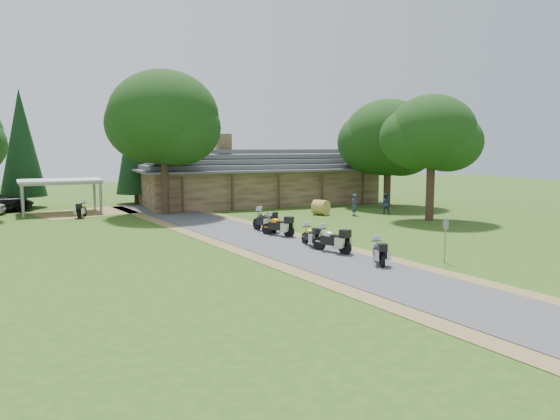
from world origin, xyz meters
name	(u,v)px	position (x,y,z in m)	size (l,w,h in m)	color
ground	(324,259)	(0.00, 0.00, 0.00)	(120.00, 120.00, 0.00)	#2A4D15
driveway	(280,245)	(-0.50, 4.00, 0.00)	(46.00, 46.00, 0.00)	#404042
lodge	(259,176)	(6.00, 24.00, 2.45)	(21.40, 9.40, 4.90)	brown
carport	(61,196)	(-10.57, 23.26, 1.29)	(5.97, 3.98, 2.59)	silver
motorcycle_row_a	(379,251)	(1.70, -1.87, 0.58)	(1.70, 0.55, 1.16)	navy
motorcycle_row_b	(332,239)	(1.07, 1.25, 0.68)	(1.99, 0.65, 1.36)	#B6B7BE
motorcycle_row_c	(311,235)	(0.87, 3.14, 0.59)	(1.72, 0.56, 1.18)	gold
motorcycle_row_d	(278,225)	(0.57, 6.78, 0.66)	(1.94, 0.63, 1.33)	orange
motorcycle_row_e	(265,220)	(0.45, 8.53, 0.72)	(2.10, 0.69, 1.44)	black
motorcycle_carport_a	(82,209)	(-9.26, 19.94, 0.60)	(1.75, 0.57, 1.20)	#E7B501
person_a	(354,203)	(9.35, 13.16, 0.94)	(0.54, 0.39, 1.89)	navy
person_b	(385,202)	(12.04, 13.08, 0.93)	(0.53, 0.38, 1.86)	navy
hay_bale	(321,207)	(7.29, 14.49, 0.56)	(1.12, 1.12, 1.03)	#A48B3C
sign_post	(445,241)	(4.54, -2.75, 0.99)	(0.35, 0.06, 1.97)	gray
oak_lodge_left	(164,136)	(-3.35, 19.28, 5.85)	(8.17, 8.17, 11.70)	black
oak_lodge_right	(388,151)	(15.09, 17.37, 4.71)	(7.58, 7.58, 9.42)	black
oak_driveway	(431,149)	(12.81, 8.81, 4.91)	(5.96, 5.96, 9.82)	black
cedar_near	(135,144)	(-4.20, 28.09, 5.27)	(3.47, 3.47, 10.55)	black
cedar_far	(22,149)	(-13.32, 28.33, 4.91)	(3.67, 3.67, 9.82)	black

